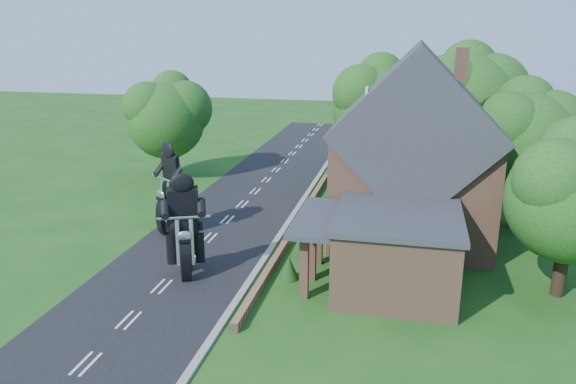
% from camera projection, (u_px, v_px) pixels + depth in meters
% --- Properties ---
extents(ground, '(120.00, 120.00, 0.00)m').
position_uv_depth(ground, '(188.00, 260.00, 27.46)').
color(ground, '#1A4814').
rests_on(ground, ground).
extents(road, '(7.00, 80.00, 0.02)m').
position_uv_depth(road, '(188.00, 260.00, 27.45)').
color(road, black).
rests_on(road, ground).
extents(kerb, '(0.30, 80.00, 0.12)m').
position_uv_depth(kerb, '(260.00, 265.00, 26.67)').
color(kerb, gray).
rests_on(kerb, ground).
extents(garden_wall, '(0.30, 22.00, 0.40)m').
position_uv_depth(garden_wall, '(295.00, 228.00, 31.17)').
color(garden_wall, '#9B694F').
rests_on(garden_wall, ground).
extents(house, '(9.54, 8.64, 10.24)m').
position_uv_depth(house, '(414.00, 157.00, 29.61)').
color(house, '#9B694F').
rests_on(house, ground).
extents(annex, '(7.05, 5.94, 3.44)m').
position_uv_depth(annex, '(394.00, 250.00, 24.13)').
color(annex, '#9B694F').
rests_on(annex, ground).
extents(tree_house_right, '(6.51, 6.00, 8.40)m').
position_uv_depth(tree_house_right, '(531.00, 137.00, 30.51)').
color(tree_house_right, black).
rests_on(tree_house_right, ground).
extents(tree_behind_house, '(7.81, 7.20, 10.08)m').
position_uv_depth(tree_behind_house, '(473.00, 99.00, 37.76)').
color(tree_behind_house, black).
rests_on(tree_behind_house, ground).
extents(tree_behind_left, '(6.94, 6.40, 9.16)m').
position_uv_depth(tree_behind_left, '(383.00, 102.00, 40.09)').
color(tree_behind_left, black).
rests_on(tree_behind_left, ground).
extents(tree_far_road, '(6.08, 5.60, 7.84)m').
position_uv_depth(tree_far_road, '(171.00, 113.00, 40.68)').
color(tree_far_road, black).
rests_on(tree_far_road, ground).
extents(shrub_a, '(0.90, 0.90, 1.10)m').
position_uv_depth(shrub_a, '(289.00, 268.00, 25.25)').
color(shrub_a, '#123611').
rests_on(shrub_a, ground).
extents(shrub_b, '(0.90, 0.90, 1.10)m').
position_uv_depth(shrub_b, '(300.00, 247.00, 27.59)').
color(shrub_b, '#123611').
rests_on(shrub_b, ground).
extents(shrub_c, '(0.90, 0.90, 1.10)m').
position_uv_depth(shrub_c, '(310.00, 230.00, 29.92)').
color(shrub_c, '#123611').
rests_on(shrub_c, ground).
extents(shrub_d, '(0.90, 0.90, 1.10)m').
position_uv_depth(shrub_d, '(324.00, 202.00, 34.59)').
color(shrub_d, '#123611').
rests_on(shrub_d, ground).
extents(shrub_e, '(0.90, 0.90, 1.10)m').
position_uv_depth(shrub_e, '(330.00, 190.00, 36.93)').
color(shrub_e, '#123611').
rests_on(shrub_e, ground).
extents(shrub_f, '(0.90, 0.90, 1.10)m').
position_uv_depth(shrub_f, '(336.00, 181.00, 39.26)').
color(shrub_f, '#123611').
rests_on(shrub_f, ground).
extents(motorcycle_lead, '(0.96, 1.60, 1.46)m').
position_uv_depth(motorcycle_lead, '(186.00, 261.00, 25.58)').
color(motorcycle_lead, black).
rests_on(motorcycle_lead, ground).
extents(motorcycle_follow, '(1.25, 1.61, 1.54)m').
position_uv_depth(motorcycle_follow, '(175.00, 219.00, 30.94)').
color(motorcycle_follow, black).
rests_on(motorcycle_follow, ground).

